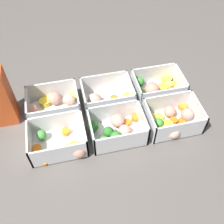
% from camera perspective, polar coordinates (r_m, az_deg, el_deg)
% --- Properties ---
extents(ground_plane, '(4.00, 4.00, 0.00)m').
position_cam_1_polar(ground_plane, '(0.84, -0.00, -1.12)').
color(ground_plane, '#56514C').
extents(container_near_left, '(0.16, 0.13, 0.07)m').
position_cam_1_polar(container_near_left, '(0.77, -10.90, -6.53)').
color(container_near_left, white).
rests_on(container_near_left, ground_plane).
extents(container_near_center, '(0.17, 0.12, 0.07)m').
position_cam_1_polar(container_near_center, '(0.78, 0.81, -3.71)').
color(container_near_center, white).
rests_on(container_near_center, ground_plane).
extents(container_near_right, '(0.16, 0.14, 0.07)m').
position_cam_1_polar(container_near_right, '(0.82, 13.09, -1.62)').
color(container_near_right, white).
rests_on(container_near_right, ground_plane).
extents(container_far_left, '(0.18, 0.14, 0.07)m').
position_cam_1_polar(container_far_left, '(0.86, -13.03, 1.37)').
color(container_far_left, white).
rests_on(container_far_left, ground_plane).
extents(container_far_center, '(0.17, 0.13, 0.07)m').
position_cam_1_polar(container_far_center, '(0.86, -1.20, 3.01)').
color(container_far_center, white).
rests_on(container_far_center, ground_plane).
extents(container_far_right, '(0.18, 0.14, 0.07)m').
position_cam_1_polar(container_far_right, '(0.90, 10.30, 4.93)').
color(container_far_right, white).
rests_on(container_far_right, ground_plane).
extents(juice_carton, '(0.07, 0.07, 0.20)m').
position_cam_1_polar(juice_carton, '(0.83, -23.28, 2.95)').
color(juice_carton, '#D14C1E').
rests_on(juice_carton, ground_plane).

